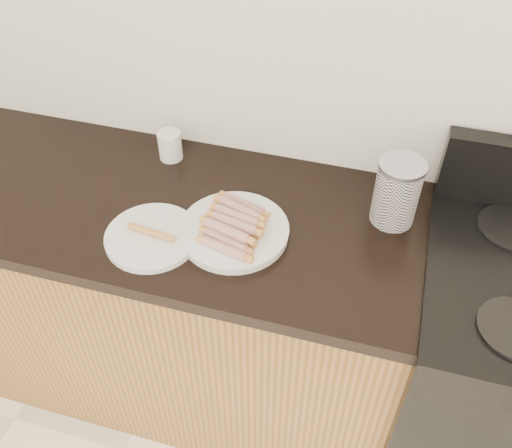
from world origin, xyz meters
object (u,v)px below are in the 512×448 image
(main_plate, at_px, (234,232))
(mug, at_px, (170,145))
(side_plate, at_px, (152,237))
(canister, at_px, (397,192))

(main_plate, xyz_separation_m, mug, (-0.29, 0.27, 0.04))
(main_plate, distance_m, side_plate, 0.22)
(main_plate, height_order, mug, mug)
(side_plate, bearing_deg, canister, 23.00)
(main_plate, distance_m, mug, 0.40)
(main_plate, height_order, canister, canister)
(main_plate, xyz_separation_m, side_plate, (-0.20, -0.08, -0.00))
(canister, height_order, mug, canister)
(canister, relative_size, mug, 2.12)
(main_plate, bearing_deg, side_plate, -159.21)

